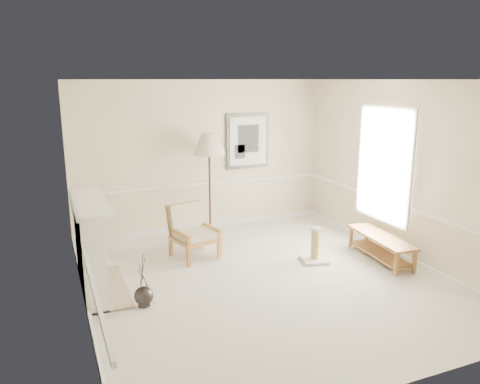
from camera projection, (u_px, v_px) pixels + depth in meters
name	position (u px, v px, depth m)	size (l,w,h in m)	color
ground	(262.00, 280.00, 6.95)	(5.50, 5.50, 0.00)	silver
room	(270.00, 154.00, 6.63)	(5.04, 5.54, 2.92)	beige
fireplace	(91.00, 248.00, 6.45)	(0.64, 1.64, 1.31)	white
floor_vase	(144.00, 296.00, 6.12)	(0.25, 0.25, 0.74)	black
armchair	(191.00, 229.00, 7.80)	(0.81, 0.85, 0.88)	#9F6633
floor_lamp	(209.00, 147.00, 8.60)	(0.77, 0.77, 1.94)	black
bench	(381.00, 244.00, 7.68)	(0.55, 1.46, 0.41)	#9F6633
scratching_post	(315.00, 251.00, 7.61)	(0.49, 0.49, 0.58)	silver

